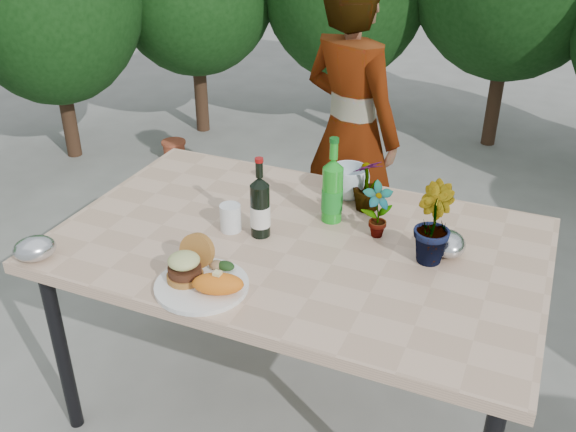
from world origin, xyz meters
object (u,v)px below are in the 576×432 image
at_px(wine_bottle, 260,208).
at_px(patio_table, 297,254).
at_px(person, 351,132).
at_px(dinner_plate, 202,286).

bearing_deg(wine_bottle, patio_table, -2.03).
height_order(patio_table, wine_bottle, wine_bottle).
bearing_deg(patio_table, person, 98.57).
bearing_deg(wine_bottle, person, 80.06).
distance_m(dinner_plate, person, 1.39).
bearing_deg(dinner_plate, patio_table, 67.42).
relative_size(wine_bottle, person, 0.19).
xyz_separation_m(dinner_plate, wine_bottle, (0.03, 0.35, 0.10)).
height_order(wine_bottle, person, person).
distance_m(dinner_plate, wine_bottle, 0.36).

